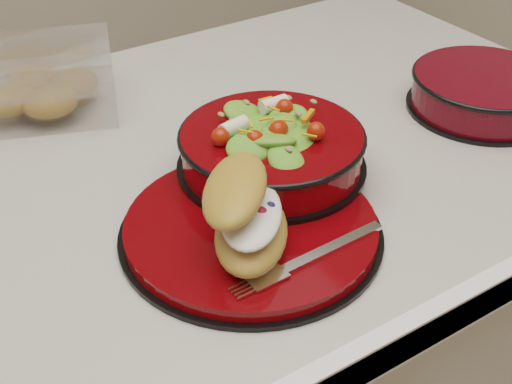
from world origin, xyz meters
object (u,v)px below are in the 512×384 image
croissant (248,213)px  pastry_box (40,83)px  extra_bowl (484,90)px  fork (313,256)px  salad_bowl (272,143)px  dinner_plate (252,229)px

croissant → pastry_box: (-0.07, 0.44, -0.02)m
pastry_box → extra_bowl: size_ratio=1.14×
fork → extra_bowl: 0.44m
salad_bowl → extra_bowl: (0.36, -0.01, -0.03)m
croissant → extra_bowl: 0.47m
dinner_plate → pastry_box: bearing=102.6°
fork → extra_bowl: bearing=-72.2°
extra_bowl → fork: bearing=-160.3°
dinner_plate → extra_bowl: extra_bowl is taller
dinner_plate → extra_bowl: 0.44m
fork → pastry_box: pastry_box is taller
dinner_plate → extra_bowl: size_ratio=1.36×
dinner_plate → croissant: croissant is taller
pastry_box → salad_bowl: bearing=-41.4°
dinner_plate → extra_bowl: bearing=8.4°
dinner_plate → salad_bowl: (0.08, 0.08, 0.05)m
pastry_box → extra_bowl: 0.63m
fork → extra_bowl: (0.42, 0.15, 0.01)m
salad_bowl → fork: (-0.06, -0.16, -0.03)m
dinner_plate → pastry_box: pastry_box is taller
croissant → fork: 0.08m
salad_bowl → fork: salad_bowl is taller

